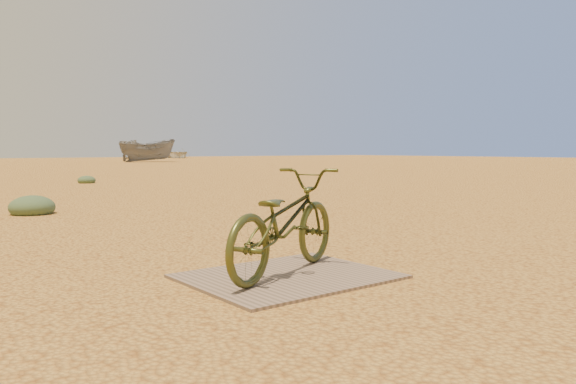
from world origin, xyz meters
TOP-DOWN VIEW (x-y plane):
  - ground at (0.00, 0.00)m, footprint 120.00×120.00m
  - plywood_board at (-0.53, -0.58)m, footprint 1.44×1.15m
  - bicycle at (-0.53, -0.53)m, footprint 1.57×1.06m
  - boat_mid_right at (14.32, 35.50)m, footprint 4.42×1.68m
  - boat_far_right at (24.29, 50.88)m, footprint 4.97×5.92m
  - kale_a at (-0.99, 4.95)m, footprint 0.65×0.65m
  - kale_b at (2.11, 12.01)m, footprint 0.49×0.49m

SIDE VIEW (x-z plane):
  - ground at x=0.00m, z-range 0.00..0.00m
  - kale_a at x=-0.99m, z-range -0.18..0.18m
  - kale_b at x=2.11m, z-range -0.13..0.13m
  - plywood_board at x=-0.53m, z-range 0.00..0.02m
  - bicycle at x=-0.53m, z-range 0.02..0.80m
  - boat_far_right at x=24.29m, z-range 0.00..1.05m
  - boat_mid_right at x=14.32m, z-range 0.00..1.71m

